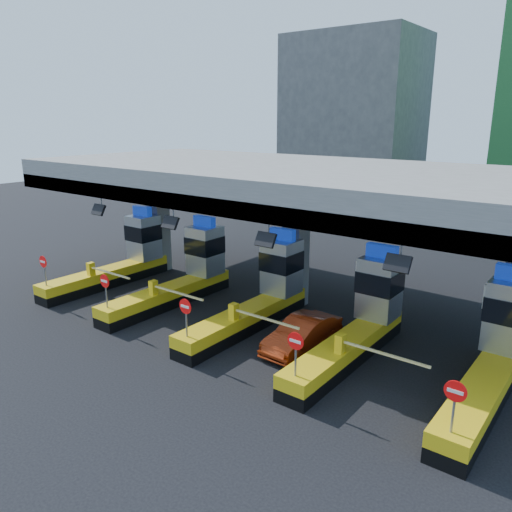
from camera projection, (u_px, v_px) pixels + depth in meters
The scene contains 9 objects.
ground at pixel (259, 323), 23.08m from camera, with size 120.00×120.00×0.00m, color black.
toll_canopy at pixel (296, 184), 23.63m from camera, with size 28.00×12.09×7.00m.
toll_lane_far_left at pixel (124, 257), 28.79m from camera, with size 4.43×8.00×4.16m.
toll_lane_left at pixel (186, 273), 25.85m from camera, with size 4.43×8.00×4.16m.
toll_lane_center at pixel (263, 293), 22.92m from camera, with size 4.43×8.00×4.16m.
toll_lane_right at pixel (362, 319), 19.98m from camera, with size 4.43×8.00×4.16m.
toll_lane_far_right at pixel (496, 353), 17.04m from camera, with size 4.43×8.00×4.16m.
bg_building_concrete at pixel (353, 119), 56.38m from camera, with size 14.00×10.00×18.00m, color #4C4C49.
red_car at pixel (302, 334), 20.30m from camera, with size 1.42×4.06×1.34m, color maroon.
Camera 1 is at (12.94, -17.05, 9.17)m, focal length 35.00 mm.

